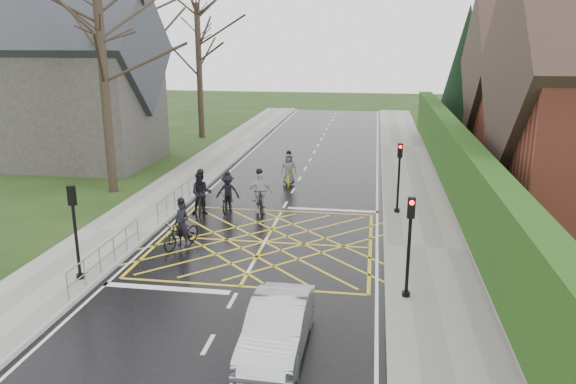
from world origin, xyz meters
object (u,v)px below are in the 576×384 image
(cyclist_mid, at_px, (228,196))
(car, at_px, (278,327))
(cyclist_lead, at_px, (289,173))
(cyclist_front, at_px, (259,197))
(cyclist_back, at_px, (201,197))
(cyclist_rear, at_px, (182,231))

(cyclist_mid, height_order, car, cyclist_mid)
(cyclist_lead, relative_size, car, 0.50)
(cyclist_lead, bearing_deg, cyclist_front, -104.93)
(car, bearing_deg, cyclist_back, 117.18)
(cyclist_rear, height_order, cyclist_lead, cyclist_rear)
(cyclist_back, height_order, cyclist_lead, cyclist_back)
(cyclist_rear, xyz_separation_m, cyclist_front, (2.01, 4.53, 0.13))
(cyclist_mid, bearing_deg, cyclist_lead, 62.79)
(cyclist_rear, xyz_separation_m, cyclist_back, (-0.47, 3.93, 0.16))
(cyclist_rear, distance_m, cyclist_back, 3.97)
(cyclist_back, relative_size, car, 0.53)
(cyclist_front, distance_m, cyclist_lead, 5.04)
(cyclist_rear, height_order, cyclist_front, cyclist_front)
(cyclist_rear, relative_size, car, 0.51)
(cyclist_back, height_order, cyclist_mid, cyclist_back)
(cyclist_front, relative_size, car, 0.52)
(cyclist_mid, xyz_separation_m, cyclist_lead, (2.05, 4.77, -0.01))
(cyclist_mid, distance_m, car, 12.13)
(cyclist_front, bearing_deg, cyclist_mid, 150.93)
(cyclist_rear, distance_m, cyclist_front, 4.96)
(cyclist_rear, bearing_deg, car, -33.29)
(cyclist_rear, distance_m, cyclist_lead, 9.88)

